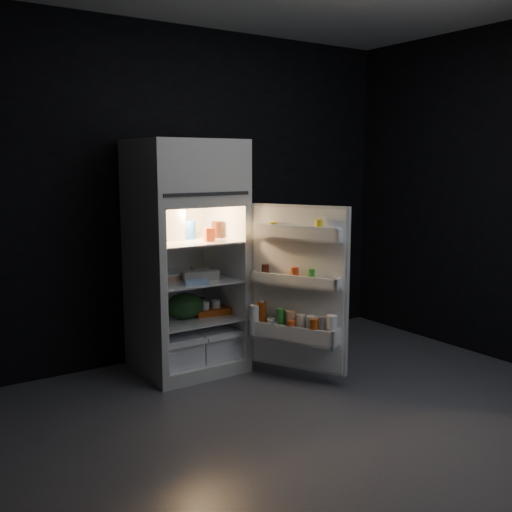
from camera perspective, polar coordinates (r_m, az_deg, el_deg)
floor at (r=3.96m, az=5.77°, el=-15.17°), size 4.00×3.40×0.00m
wall_back at (r=5.04m, az=-6.49°, el=5.88°), size 4.00×0.00×2.70m
refrigerator at (r=4.64m, az=-6.84°, el=0.70°), size 0.76×0.71×1.78m
fridge_door at (r=4.38m, az=3.90°, el=-3.44°), size 0.50×0.73×1.22m
milk_jug at (r=4.58m, az=-8.03°, el=2.98°), size 0.19×0.19×0.24m
mayo_jar at (r=4.65m, az=-6.39°, el=2.48°), size 0.12×0.12×0.14m
jam_jar at (r=4.70m, az=-3.73°, el=2.53°), size 0.10×0.10×0.13m
amber_bottle at (r=4.52m, az=-10.14°, el=2.72°), size 0.12×0.12×0.22m
small_carton at (r=4.50m, az=-4.49°, el=2.05°), size 0.07×0.06×0.10m
egg_carton at (r=4.58m, az=-5.31°, el=-1.84°), size 0.29×0.16×0.07m
pie at (r=4.69m, az=-8.36°, el=-1.84°), size 0.39×0.39×0.04m
flat_package at (r=4.39m, az=-5.66°, el=-2.50°), size 0.19×0.14×0.04m
wrapped_pkg at (r=4.86m, az=-5.40°, el=-1.33°), size 0.14×0.12×0.05m
produce_bag at (r=4.63m, az=-6.81°, el=-4.73°), size 0.31×0.26×0.20m
yogurt_tray at (r=4.75m, az=-4.26°, el=-5.28°), size 0.30×0.18×0.05m
small_can_red at (r=4.92m, az=-5.25°, el=-4.53°), size 0.09×0.09×0.09m
small_can_silver at (r=4.92m, az=-5.25°, el=-4.53°), size 0.09×0.09×0.09m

